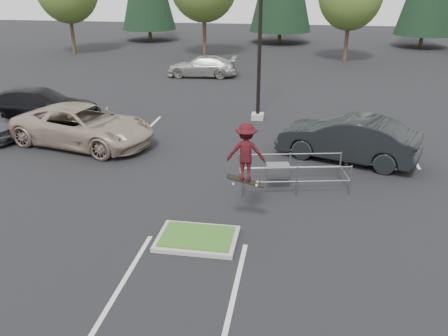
% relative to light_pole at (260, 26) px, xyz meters
% --- Properties ---
extents(ground, '(120.00, 120.00, 0.00)m').
position_rel_light_pole_xyz_m(ground, '(-0.50, -12.00, -4.56)').
color(ground, black).
rests_on(ground, ground).
extents(grass_median, '(2.20, 1.60, 0.16)m').
position_rel_light_pole_xyz_m(grass_median, '(-0.50, -12.00, -4.48)').
color(grass_median, gray).
rests_on(grass_median, ground).
extents(stall_lines, '(22.62, 17.60, 0.01)m').
position_rel_light_pole_xyz_m(stall_lines, '(-1.85, -5.98, -4.56)').
color(stall_lines, silver).
rests_on(stall_lines, ground).
extents(light_pole, '(0.70, 0.60, 10.12)m').
position_rel_light_pole_xyz_m(light_pole, '(0.00, 0.00, 0.00)').
color(light_pole, gray).
rests_on(light_pole, ground).
extents(cart_corral, '(3.83, 2.03, 1.03)m').
position_rel_light_pole_xyz_m(cart_corral, '(1.60, -8.09, -3.91)').
color(cart_corral, gray).
rests_on(cart_corral, ground).
extents(skateboarder, '(1.10, 0.67, 1.85)m').
position_rel_light_pole_xyz_m(skateboarder, '(0.70, -11.00, -2.24)').
color(skateboarder, black).
rests_on(skateboarder, ground).
extents(car_l_tan, '(6.65, 4.18, 1.71)m').
position_rel_light_pole_xyz_m(car_l_tan, '(-7.00, -5.00, -3.70)').
color(car_l_tan, gray).
rests_on(car_l_tan, ground).
extents(car_l_black, '(6.15, 3.11, 1.71)m').
position_rel_light_pole_xyz_m(car_l_black, '(-10.50, -2.38, -3.70)').
color(car_l_black, black).
rests_on(car_l_black, ground).
extents(car_r_charc, '(5.70, 3.50, 1.77)m').
position_rel_light_pole_xyz_m(car_r_charc, '(4.00, -5.00, -3.67)').
color(car_r_charc, black).
rests_on(car_r_charc, ground).
extents(car_far_silver, '(5.02, 2.26, 1.43)m').
position_rel_light_pole_xyz_m(car_far_silver, '(-4.95, 10.00, -3.84)').
color(car_far_silver, '#B3B2AD').
rests_on(car_far_silver, ground).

